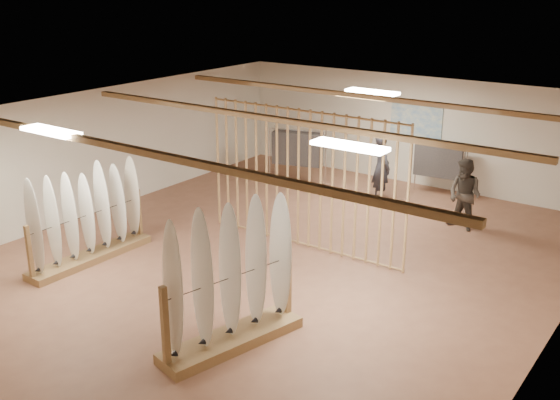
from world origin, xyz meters
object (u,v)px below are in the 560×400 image
Objects in this scene: rack_right at (231,300)px; clothing_rack_a at (298,148)px; shopper_a at (381,162)px; clothing_rack_b at (439,161)px; rack_left at (88,230)px; shopper_b at (465,190)px.

rack_right is 7.93m from clothing_rack_a.
clothing_rack_b is at bearing -97.91° from shopper_a.
rack_left is 1.76× the size of clothing_rack_a.
clothing_rack_a reaches higher than clothing_rack_b.
rack_right is at bearing -85.13° from shopper_b.
rack_left is at bearing 98.36° from shopper_a.
clothing_rack_a is (-3.61, 7.06, 0.23)m from rack_right.
shopper_b is (1.05, 6.48, 0.13)m from rack_right.
clothing_rack_a is at bearing 35.38° from shopper_a.
rack_right is 6.57m from shopper_b.
shopper_b reaches higher than clothing_rack_a.
shopper_b is at bearing -164.29° from shopper_a.
clothing_rack_b is (-0.30, 8.33, 0.14)m from rack_right.
shopper_b is at bearing 94.74° from rack_right.
clothing_rack_b is 2.29m from shopper_b.
shopper_b is (1.35, -1.85, -0.00)m from clothing_rack_b.
rack_right is 8.34m from clothing_rack_b.
rack_left reaches higher than clothing_rack_b.
rack_left is at bearing -122.80° from clothing_rack_b.
clothing_rack_b is at bearing 64.07° from rack_left.
clothing_rack_a is 0.79× the size of shopper_a.
shopper_b is at bearing 48.71° from rack_left.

